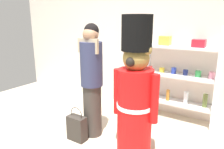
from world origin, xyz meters
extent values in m
cube|color=silver|center=(0.00, 2.20, 1.30)|extent=(6.40, 0.12, 2.60)
cube|color=white|center=(0.22, 1.83, 0.81)|extent=(0.05, 0.05, 1.63)
cube|color=white|center=(1.44, 1.83, 0.81)|extent=(0.05, 0.05, 1.63)
cube|color=white|center=(0.22, 2.13, 0.81)|extent=(0.05, 0.05, 1.63)
cube|color=white|center=(1.44, 2.13, 0.81)|extent=(0.05, 0.05, 1.63)
cube|color=white|center=(0.83, 1.98, 0.29)|extent=(1.23, 0.30, 0.04)
cube|color=white|center=(0.83, 1.98, 0.78)|extent=(1.23, 0.30, 0.04)
cube|color=white|center=(0.83, 1.98, 1.27)|extent=(1.23, 0.30, 0.04)
cylinder|color=red|center=(0.32, 1.95, 0.85)|extent=(0.07, 0.07, 0.10)
cylinder|color=yellow|center=(0.52, 2.00, 0.84)|extent=(0.09, 0.09, 0.08)
cylinder|color=blue|center=(0.73, 2.02, 0.86)|extent=(0.08, 0.08, 0.11)
cylinder|color=navy|center=(0.93, 2.01, 0.85)|extent=(0.08, 0.08, 0.09)
cylinder|color=green|center=(1.14, 2.01, 0.85)|extent=(0.09, 0.09, 0.10)
cylinder|color=pink|center=(1.34, 2.02, 0.86)|extent=(0.09, 0.09, 0.11)
cylinder|color=navy|center=(0.37, 1.98, 0.41)|extent=(0.08, 0.08, 0.19)
cylinder|color=#B27226|center=(0.68, 1.95, 0.41)|extent=(0.06, 0.06, 0.20)
cylinder|color=silver|center=(0.98, 1.98, 0.42)|extent=(0.08, 0.08, 0.21)
cylinder|color=#596B33|center=(1.29, 1.99, 0.42)|extent=(0.08, 0.08, 0.22)
cube|color=gold|center=(0.55, 1.98, 1.37)|extent=(0.18, 0.15, 0.16)
cube|color=#B21E2D|center=(1.10, 1.98, 1.35)|extent=(0.20, 0.16, 0.12)
cylinder|color=red|center=(0.64, 0.71, 0.56)|extent=(0.45, 0.45, 1.12)
cylinder|color=white|center=(0.64, 0.71, 0.65)|extent=(0.47, 0.47, 0.05)
sphere|color=olive|center=(0.64, 0.71, 1.26)|extent=(0.33, 0.33, 0.33)
sphere|color=olive|center=(0.50, 0.71, 1.37)|extent=(0.11, 0.11, 0.11)
sphere|color=olive|center=(0.78, 0.71, 1.37)|extent=(0.11, 0.11, 0.11)
cylinder|color=black|center=(0.64, 0.71, 1.56)|extent=(0.37, 0.37, 0.42)
cylinder|color=red|center=(0.38, 0.71, 0.78)|extent=(0.11, 0.11, 0.62)
cylinder|color=red|center=(0.90, 0.71, 0.78)|extent=(0.11, 0.11, 0.62)
sphere|color=black|center=(0.64, 0.56, 1.23)|extent=(0.11, 0.11, 0.11)
cylinder|color=#38332D|center=(-0.08, 0.74, 0.39)|extent=(0.27, 0.27, 0.79)
cylinder|color=#2D3351|center=(-0.08, 0.74, 1.10)|extent=(0.32, 0.32, 0.63)
sphere|color=#A37556|center=(-0.08, 0.74, 1.52)|extent=(0.22, 0.22, 0.22)
cube|color=tan|center=(-0.08, 0.67, 1.37)|extent=(0.34, 0.04, 0.20)
sphere|color=black|center=(-0.08, 0.76, 1.56)|extent=(0.21, 0.21, 0.21)
cube|color=#332D28|center=(-0.17, 0.48, 0.18)|extent=(0.28, 0.15, 0.37)
torus|color=#332D28|center=(-0.17, 0.48, 0.41)|extent=(0.21, 0.01, 0.21)
camera|label=1|loc=(1.77, -1.59, 1.70)|focal=33.97mm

